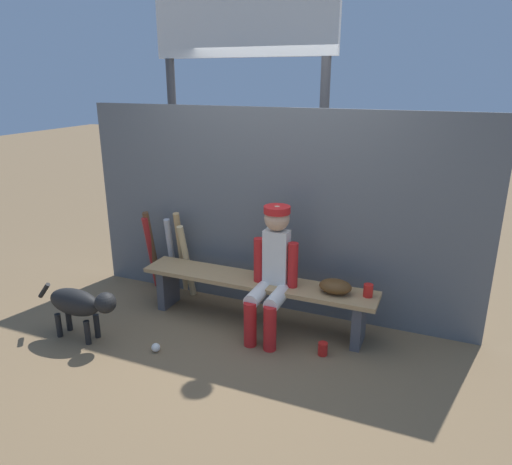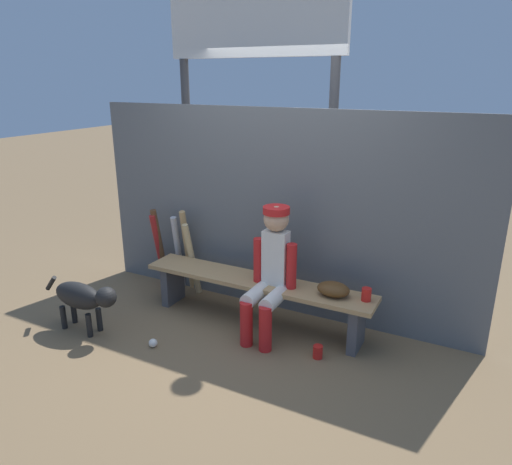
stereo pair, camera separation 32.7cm
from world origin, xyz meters
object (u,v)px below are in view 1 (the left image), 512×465
at_px(bat_aluminum_silver, 171,255).
at_px(bat_aluminum_red, 151,253).
at_px(bat_wood_dark, 153,251).
at_px(dugout_bench, 256,289).
at_px(bat_wood_natural, 187,262).
at_px(bat_wood_tan, 181,253).
at_px(dog, 80,304).
at_px(baseball_glove, 335,286).
at_px(cup_on_ground, 323,349).
at_px(scoreboard, 248,57).
at_px(baseball, 156,348).
at_px(player_seated, 272,268).
at_px(cup_on_bench, 368,290).

bearing_deg(bat_aluminum_silver, bat_aluminum_red, -166.39).
bearing_deg(bat_wood_dark, dugout_bench, -11.23).
distance_m(bat_wood_natural, bat_wood_tan, 0.15).
xyz_separation_m(bat_aluminum_red, dog, (0.02, -1.10, -0.08)).
height_order(baseball_glove, cup_on_ground, baseball_glove).
distance_m(baseball_glove, scoreboard, 2.65).
height_order(baseball, dog, dog).
xyz_separation_m(player_seated, bat_wood_dark, (-1.49, 0.37, -0.18)).
height_order(bat_aluminum_red, cup_on_ground, bat_aluminum_red).
distance_m(scoreboard, dog, 3.02).
bearing_deg(baseball, cup_on_bench, 27.20).
xyz_separation_m(bat_aluminum_red, bat_wood_dark, (0.02, 0.00, 0.03)).
relative_size(dugout_bench, scoreboard, 0.65).
xyz_separation_m(cup_on_ground, scoreboard, (-1.33, 1.54, 2.35)).
bearing_deg(dugout_bench, bat_wood_natural, 165.69).
bearing_deg(bat_wood_natural, player_seated, -17.32).
height_order(baseball, scoreboard, scoreboard).
bearing_deg(cup_on_bench, bat_wood_dark, 174.53).
distance_m(bat_aluminum_red, cup_on_bench, 2.33).
relative_size(player_seated, bat_aluminum_silver, 1.40).
bearing_deg(baseball_glove, baseball, -149.42).
xyz_separation_m(bat_aluminum_silver, scoreboard, (0.48, 0.95, 1.99)).
bearing_deg(scoreboard, bat_wood_tan, -110.56).
xyz_separation_m(bat_wood_natural, cup_on_ground, (1.58, -0.50, -0.35)).
distance_m(bat_wood_natural, baseball, 1.10).
bearing_deg(baseball, dugout_bench, 53.03).
bearing_deg(dog, cup_on_ground, 15.41).
bearing_deg(bat_wood_dark, dog, -89.98).
relative_size(cup_on_ground, cup_on_bench, 1.00).
bearing_deg(cup_on_bench, player_seated, -169.70).
relative_size(dugout_bench, cup_on_bench, 20.06).
bearing_deg(baseball, dog, -174.95).
relative_size(baseball_glove, bat_aluminum_silver, 0.34).
xyz_separation_m(bat_wood_tan, bat_wood_dark, (-0.33, -0.05, -0.01)).
bearing_deg(dugout_bench, bat_wood_tan, 162.57).
height_order(dugout_bench, bat_aluminum_red, bat_aluminum_red).
distance_m(dugout_bench, cup_on_ground, 0.83).
bearing_deg(bat_aluminum_red, dog, -89.18).
height_order(bat_wood_tan, scoreboard, scoreboard).
distance_m(bat_wood_tan, cup_on_bench, 1.99).
xyz_separation_m(baseball_glove, scoreboard, (-1.35, 1.26, 1.90)).
bearing_deg(baseball, bat_wood_dark, 124.42).
xyz_separation_m(bat_aluminum_silver, baseball, (0.51, -1.09, -0.38)).
bearing_deg(player_seated, scoreboard, 120.62).
relative_size(dugout_bench, cup_on_ground, 20.06).
height_order(player_seated, cup_on_ground, player_seated).
height_order(dugout_bench, bat_aluminum_silver, bat_aluminum_silver).
height_order(dugout_bench, baseball, dugout_bench).
relative_size(player_seated, baseball_glove, 4.12).
distance_m(player_seated, baseball_glove, 0.56).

